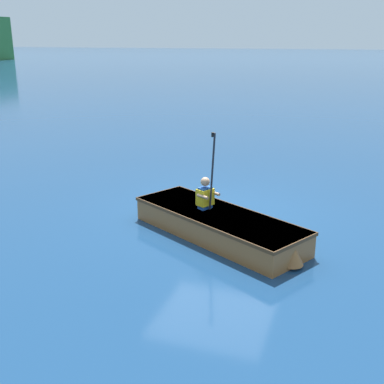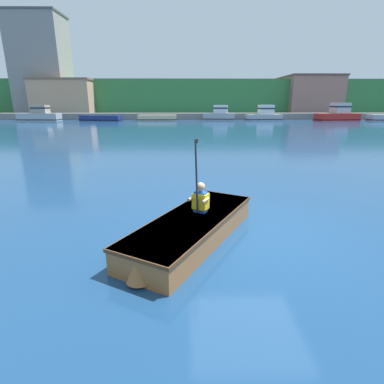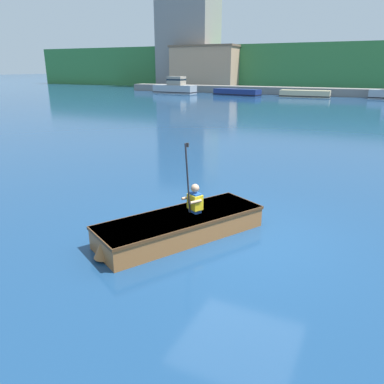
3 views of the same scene
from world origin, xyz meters
name	(u,v)px [view 3 (image 3 of 3)]	position (x,y,z in m)	size (l,w,h in m)	color
ground_plane	(244,240)	(0.00, 0.00, 0.00)	(300.00, 300.00, 0.00)	navy
shoreline_ridge	(370,67)	(0.00, 62.57, 3.32)	(120.00, 20.00, 6.64)	#387A3D
waterfront_warehouse_left	(188,32)	(-28.04, 53.79, 8.77)	(9.35, 7.14, 17.52)	gray
waterfront_office_block_center	(213,67)	(-23.74, 54.53, 3.27)	(10.79, 11.91, 6.53)	tan
marina_dock	(360,93)	(0.00, 41.94, 0.45)	(60.91, 2.40, 0.90)	slate
moored_boat_dock_west_inner	(305,94)	(-5.67, 38.72, 0.35)	(5.61, 1.95, 0.76)	#CCB789
moored_boat_dock_center_near	(175,87)	(-21.99, 37.71, 0.77)	(5.79, 2.20, 2.14)	#9EA3A8
moored_boat_dock_east_inner	(237,92)	(-13.54, 37.82, 0.35)	(5.96, 2.63, 0.76)	navy
rowboat_foreground	(179,225)	(-1.23, -0.42, 0.26)	(2.69, 3.60, 0.45)	#935B2D
person_paddler	(195,199)	(-1.05, -0.09, 0.74)	(0.44, 0.44, 1.46)	#1E4CA5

